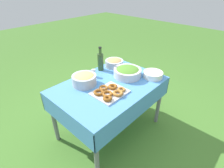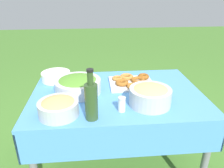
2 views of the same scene
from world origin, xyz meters
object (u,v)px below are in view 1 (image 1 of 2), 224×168
Objects in this scene: salad_bowl at (127,72)px; donut_platter at (110,92)px; olive_oil_bottle at (100,61)px; plate_stack at (153,75)px; bread_bowl at (114,63)px; pasta_bowl at (84,79)px.

salad_bowl is 0.97× the size of donut_platter.
olive_oil_bottle reaches higher than donut_platter.
bread_bowl is (0.10, -0.57, 0.02)m from plate_stack.
plate_stack is 0.96× the size of bread_bowl.
pasta_bowl is at bearing -25.84° from salad_bowl.
pasta_bowl is 0.61m from bread_bowl.
olive_oil_bottle is at bearing -64.28° from plate_stack.
pasta_bowl is at bearing -80.41° from donut_platter.
pasta_bowl reaches higher than plate_stack.
donut_platter is 0.65m from plate_stack.
plate_stack is at bearing 128.65° from salad_bowl.
pasta_bowl is (0.50, -0.24, 0.01)m from salad_bowl.
donut_platter is 1.11× the size of olive_oil_bottle.
bread_bowl reaches higher than donut_platter.
donut_platter is (-0.06, 0.35, -0.05)m from pasta_bowl.
olive_oil_bottle is 1.28× the size of bread_bowl.
pasta_bowl is at bearing -35.14° from plate_stack.
pasta_bowl is at bearing 19.26° from olive_oil_bottle.
plate_stack is 0.58m from bread_bowl.
olive_oil_bottle reaches higher than salad_bowl.
salad_bowl reaches higher than donut_platter.
salad_bowl is at bearing 154.16° from pasta_bowl.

